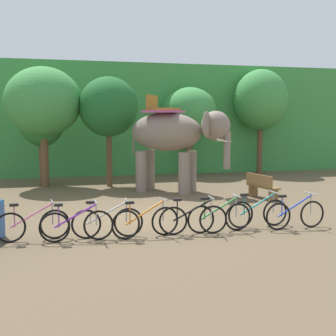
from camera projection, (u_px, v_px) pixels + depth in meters
name	position (u px, v px, depth m)	size (l,w,h in m)	color
ground_plane	(134.00, 217.00, 13.13)	(80.00, 80.00, 0.00)	brown
foliage_hedge	(93.00, 119.00, 25.33)	(36.00, 6.00, 5.69)	#3D8E42
tree_center_right	(42.00, 117.00, 19.28)	(2.04, 2.04, 4.23)	brown
tree_center	(43.00, 102.00, 18.72)	(3.16, 3.16, 5.00)	brown
tree_far_left	(109.00, 107.00, 18.92)	(2.47, 2.47, 4.61)	brown
tree_left	(190.00, 112.00, 23.00)	(2.77, 2.77, 4.47)	brown
tree_center_left	(261.00, 100.00, 23.59)	(2.81, 2.81, 5.43)	brown
elephant	(174.00, 136.00, 17.52)	(3.92, 3.42, 3.78)	gray
bike_pink	(33.00, 225.00, 10.51)	(1.71, 0.52, 0.92)	black
bike_purple	(77.00, 225.00, 10.47)	(1.71, 0.52, 0.92)	black
bike_white	(107.00, 222.00, 10.78)	(1.71, 0.52, 0.92)	black
bike_orange	(146.00, 222.00, 10.82)	(1.70, 0.52, 0.92)	black
bike_black	(193.00, 219.00, 11.11)	(1.71, 0.52, 0.92)	black
bike_green	(219.00, 217.00, 11.34)	(1.71, 0.52, 0.92)	black
bike_teal	(258.00, 212.00, 11.90)	(1.71, 0.52, 0.92)	black
bike_blue	(295.00, 214.00, 11.69)	(1.71, 0.52, 0.92)	black
wooden_bench	(262.00, 186.00, 16.11)	(0.66, 1.55, 0.89)	brown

